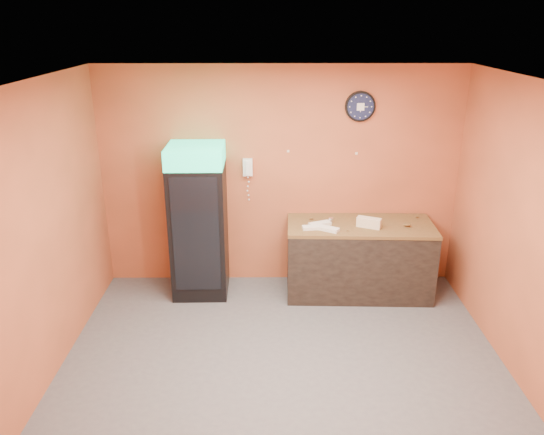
{
  "coord_description": "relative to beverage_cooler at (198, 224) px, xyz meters",
  "views": [
    {
      "loc": [
        -0.14,
        -4.44,
        3.3
      ],
      "look_at": [
        -0.11,
        0.6,
        1.4
      ],
      "focal_mm": 35.0,
      "sensor_mm": 36.0,
      "label": 1
    }
  ],
  "objects": [
    {
      "name": "floor",
      "position": [
        1.01,
        -1.61,
        -0.93
      ],
      "size": [
        4.5,
        4.5,
        0.0
      ],
      "primitive_type": "plane",
      "color": "#47474C",
      "rests_on": "ground"
    },
    {
      "name": "back_wall",
      "position": [
        1.01,
        0.39,
        0.47
      ],
      "size": [
        4.5,
        0.02,
        2.8
      ],
      "primitive_type": "cube",
      "color": "#C15B36",
      "rests_on": "floor"
    },
    {
      "name": "left_wall",
      "position": [
        -1.24,
        -1.61,
        0.47
      ],
      "size": [
        0.02,
        4.0,
        2.8
      ],
      "primitive_type": "cube",
      "color": "#C15B36",
      "rests_on": "floor"
    },
    {
      "name": "right_wall",
      "position": [
        3.26,
        -1.61,
        0.47
      ],
      "size": [
        0.02,
        4.0,
        2.8
      ],
      "primitive_type": "cube",
      "color": "#C15B36",
      "rests_on": "floor"
    },
    {
      "name": "ceiling",
      "position": [
        1.01,
        -1.61,
        1.87
      ],
      "size": [
        4.5,
        4.0,
        0.02
      ],
      "primitive_type": "cube",
      "color": "white",
      "rests_on": "back_wall"
    },
    {
      "name": "beverage_cooler",
      "position": [
        0.0,
        0.0,
        0.0
      ],
      "size": [
        0.68,
        0.69,
        1.9
      ],
      "rotation": [
        0.0,
        0.0,
        0.01
      ],
      "color": "black",
      "rests_on": "floor"
    },
    {
      "name": "prep_counter",
      "position": [
        1.99,
        -0.0,
        -0.48
      ],
      "size": [
        1.8,
        0.85,
        0.89
      ],
      "primitive_type": "cube",
      "rotation": [
        0.0,
        0.0,
        -0.03
      ],
      "color": "black",
      "rests_on": "floor"
    },
    {
      "name": "wall_clock",
      "position": [
        1.96,
        0.36,
        1.37
      ],
      "size": [
        0.37,
        0.06,
        0.37
      ],
      "color": "black",
      "rests_on": "back_wall"
    },
    {
      "name": "wall_phone",
      "position": [
        0.6,
        0.34,
        0.63
      ],
      "size": [
        0.12,
        0.1,
        0.22
      ],
      "color": "white",
      "rests_on": "back_wall"
    },
    {
      "name": "butcher_paper",
      "position": [
        1.99,
        -0.0,
        -0.02
      ],
      "size": [
        1.82,
        0.87,
        0.04
      ],
      "primitive_type": "cube",
      "rotation": [
        0.0,
        0.0,
        -0.04
      ],
      "color": "brown",
      "rests_on": "prep_counter"
    },
    {
      "name": "sub_roll_stack",
      "position": [
        2.07,
        -0.11,
        0.06
      ],
      "size": [
        0.3,
        0.21,
        0.12
      ],
      "rotation": [
        0.0,
        0.0,
        -0.43
      ],
      "color": "beige",
      "rests_on": "butcher_paper"
    },
    {
      "name": "wrapped_sandwich_left",
      "position": [
        1.39,
        -0.16,
        0.02
      ],
      "size": [
        0.26,
        0.13,
        0.04
      ],
      "primitive_type": "cube",
      "rotation": [
        0.0,
        0.0,
        0.11
      ],
      "color": "silver",
      "rests_on": "butcher_paper"
    },
    {
      "name": "wrapped_sandwich_mid",
      "position": [
        1.56,
        -0.2,
        0.02
      ],
      "size": [
        0.29,
        0.24,
        0.04
      ],
      "primitive_type": "cube",
      "rotation": [
        0.0,
        0.0,
        -0.54
      ],
      "color": "silver",
      "rests_on": "butcher_paper"
    },
    {
      "name": "wrapped_sandwich_right",
      "position": [
        1.49,
        -0.05,
        0.02
      ],
      "size": [
        0.29,
        0.21,
        0.04
      ],
      "primitive_type": "cube",
      "rotation": [
        0.0,
        0.0,
        0.42
      ],
      "color": "silver",
      "rests_on": "butcher_paper"
    },
    {
      "name": "kitchen_tool",
      "position": [
        1.63,
        0.04,
        0.03
      ],
      "size": [
        0.06,
        0.06,
        0.06
      ],
      "primitive_type": "cylinder",
      "color": "silver",
      "rests_on": "butcher_paper"
    }
  ]
}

